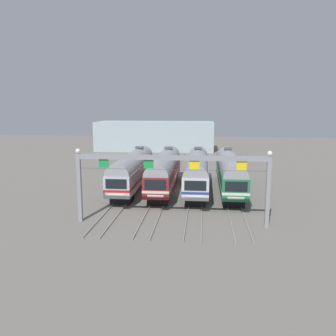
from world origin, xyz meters
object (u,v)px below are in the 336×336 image
commuter_train_green (230,171)px  catenary_gantry (171,170)px  commuter_train_silver (197,170)px  commuter_train_maroon (165,170)px  commuter_train_stainless (133,169)px

commuter_train_green → catenary_gantry: size_ratio=1.02×
commuter_train_silver → commuter_train_maroon: bearing=180.0°
commuter_train_stainless → commuter_train_silver: bearing=0.0°
commuter_train_maroon → commuter_train_silver: same height
commuter_train_maroon → catenary_gantry: size_ratio=1.02×
commuter_train_maroon → commuter_train_green: same height
commuter_train_stainless → commuter_train_green: same height
commuter_train_silver → commuter_train_green: bearing=0.0°
commuter_train_green → catenary_gantry: 15.08m
commuter_train_maroon → commuter_train_green: (8.37, 0.00, 0.00)m
commuter_train_stainless → commuter_train_maroon: size_ratio=1.00×
commuter_train_silver → catenary_gantry: catenary_gantry is taller
commuter_train_stainless → commuter_train_maroon: (4.18, 0.00, 0.00)m
commuter_train_green → catenary_gantry: (-6.27, -13.50, 2.43)m
commuter_train_stainless → commuter_train_silver: size_ratio=1.00×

